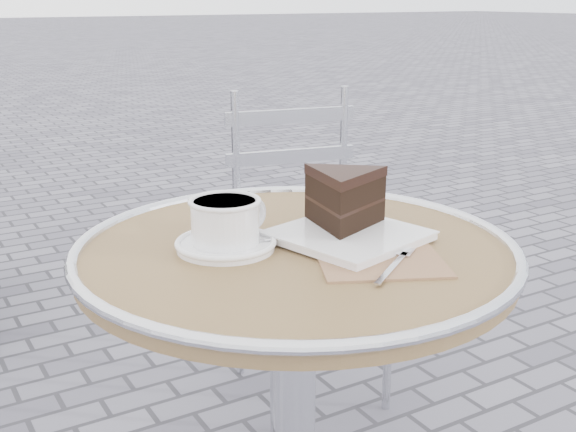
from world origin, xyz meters
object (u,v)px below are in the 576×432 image
cafe_table (295,338)px  cappuccino_set (226,227)px  bistro_chair (300,208)px  cake_plate_set (346,207)px

cafe_table → cappuccino_set: (-0.10, 0.05, 0.20)m
cappuccino_set → bistro_chair: size_ratio=0.21×
cake_plate_set → cappuccino_set: bearing=151.9°
cafe_table → cappuccino_set: bearing=154.9°
cappuccino_set → cake_plate_set: size_ratio=0.53×
cafe_table → bistro_chair: size_ratio=0.85×
cappuccino_set → bistro_chair: 0.93m
cappuccino_set → bistro_chair: bistro_chair is taller
cafe_table → cappuccino_set: size_ratio=4.08×
cafe_table → cake_plate_set: cake_plate_set is taller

